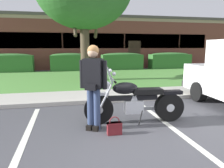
# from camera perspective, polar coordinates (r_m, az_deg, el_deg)

# --- Properties ---
(ground_plane) EXTENTS (140.00, 140.00, 0.00)m
(ground_plane) POSITION_cam_1_polar(r_m,az_deg,el_deg) (4.03, 4.61, -14.62)
(ground_plane) COLOR #424247
(curb_strip) EXTENTS (60.00, 0.20, 0.12)m
(curb_strip) POSITION_cam_1_polar(r_m,az_deg,el_deg) (6.48, -2.35, -4.48)
(curb_strip) COLOR #B7B2A8
(curb_strip) RESTS_ON ground
(concrete_walk) EXTENTS (60.00, 1.50, 0.08)m
(concrete_walk) POSITION_cam_1_polar(r_m,az_deg,el_deg) (7.30, -3.52, -3.00)
(concrete_walk) COLOR #B7B2A8
(concrete_walk) RESTS_ON ground
(grass_lawn) EXTENTS (60.00, 6.90, 0.06)m
(grass_lawn) POSITION_cam_1_polar(r_m,az_deg,el_deg) (11.41, -6.81, 1.58)
(grass_lawn) COLOR #518E3D
(grass_lawn) RESTS_ON ground
(stall_stripe_0) EXTENTS (0.13, 4.40, 0.01)m
(stall_stripe_0) POSITION_cam_1_polar(r_m,az_deg,el_deg) (4.13, -22.77, -14.71)
(stall_stripe_0) COLOR silver
(stall_stripe_0) RESTS_ON ground
(stall_stripe_1) EXTENTS (0.13, 4.40, 0.01)m
(stall_stripe_1) POSITION_cam_1_polar(r_m,az_deg,el_deg) (4.59, 16.74, -11.83)
(stall_stripe_1) COLOR silver
(stall_stripe_1) RESTS_ON ground
(motorcycle) EXTENTS (2.24, 0.82, 1.26)m
(motorcycle) POSITION_cam_1_polar(r_m,az_deg,el_deg) (4.80, 6.99, -4.41)
(motorcycle) COLOR black
(motorcycle) RESTS_ON ground
(rider_person) EXTENTS (0.51, 0.40, 1.70)m
(rider_person) POSITION_cam_1_polar(r_m,az_deg,el_deg) (4.25, -5.01, 0.69)
(rider_person) COLOR black
(rider_person) RESTS_ON ground
(handbag) EXTENTS (0.28, 0.13, 0.36)m
(handbag) POSITION_cam_1_polar(r_m,az_deg,el_deg) (4.20, 0.66, -11.42)
(handbag) COLOR maroon
(handbag) RESTS_ON ground
(hedge_left) EXTENTS (2.85, 0.90, 1.24)m
(hedge_left) POSITION_cam_1_polar(r_m,az_deg,el_deg) (15.35, -25.50, 5.16)
(hedge_left) COLOR #336B2D
(hedge_left) RESTS_ON ground
(hedge_center_left) EXTENTS (2.47, 0.90, 1.24)m
(hedge_center_left) POSITION_cam_1_polar(r_m,az_deg,el_deg) (14.96, -11.35, 5.82)
(hedge_center_left) COLOR #336B2D
(hedge_center_left) RESTS_ON ground
(hedge_center_right) EXTENTS (2.94, 0.90, 1.24)m
(hedge_center_right) POSITION_cam_1_polar(r_m,az_deg,el_deg) (15.49, 2.70, 6.14)
(hedge_center_right) COLOR #336B2D
(hedge_center_right) RESTS_ON ground
(hedge_right) EXTENTS (3.14, 0.90, 1.24)m
(hedge_right) POSITION_cam_1_polar(r_m,az_deg,el_deg) (16.86, 15.14, 6.12)
(hedge_right) COLOR #336B2D
(hedge_right) RESTS_ON ground
(brick_building) EXTENTS (27.32, 9.49, 4.01)m
(brick_building) POSITION_cam_1_polar(r_m,az_deg,el_deg) (20.66, -12.97, 10.62)
(brick_building) COLOR brown
(brick_building) RESTS_ON ground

